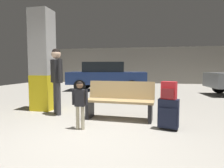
{
  "coord_description": "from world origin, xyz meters",
  "views": [
    {
      "loc": [
        1.08,
        -3.0,
        1.21
      ],
      "look_at": [
        0.2,
        1.3,
        0.85
      ],
      "focal_mm": 31.92,
      "sensor_mm": 36.0,
      "label": 1
    }
  ],
  "objects_px": {
    "structural_pillar": "(43,61)",
    "adult": "(57,74)",
    "child": "(80,100)",
    "suitcase": "(168,114)",
    "parked_car_far": "(106,75)",
    "backpack_bright": "(169,91)",
    "bench": "(120,100)"
  },
  "relations": [
    {
      "from": "structural_pillar",
      "to": "adult",
      "type": "xyz_separation_m",
      "value": [
        0.67,
        -0.49,
        -0.36
      ]
    },
    {
      "from": "adult",
      "to": "child",
      "type": "bearing_deg",
      "value": -46.12
    },
    {
      "from": "structural_pillar",
      "to": "adult",
      "type": "distance_m",
      "value": 0.9
    },
    {
      "from": "suitcase",
      "to": "adult",
      "type": "xyz_separation_m",
      "value": [
        -2.72,
        0.74,
        0.73
      ]
    },
    {
      "from": "child",
      "to": "structural_pillar",
      "type": "bearing_deg",
      "value": 137.46
    },
    {
      "from": "structural_pillar",
      "to": "child",
      "type": "distance_m",
      "value": 2.44
    },
    {
      "from": "structural_pillar",
      "to": "parked_car_far",
      "type": "height_order",
      "value": "structural_pillar"
    },
    {
      "from": "structural_pillar",
      "to": "parked_car_far",
      "type": "xyz_separation_m",
      "value": [
        0.64,
        5.2,
        -0.6
      ]
    },
    {
      "from": "adult",
      "to": "parked_car_far",
      "type": "bearing_deg",
      "value": 90.26
    },
    {
      "from": "suitcase",
      "to": "adult",
      "type": "bearing_deg",
      "value": 164.76
    },
    {
      "from": "suitcase",
      "to": "backpack_bright",
      "type": "height_order",
      "value": "backpack_bright"
    },
    {
      "from": "structural_pillar",
      "to": "parked_car_far",
      "type": "relative_size",
      "value": 0.66
    },
    {
      "from": "suitcase",
      "to": "child",
      "type": "height_order",
      "value": "child"
    },
    {
      "from": "child",
      "to": "adult",
      "type": "height_order",
      "value": "adult"
    },
    {
      "from": "backpack_bright",
      "to": "child",
      "type": "height_order",
      "value": "child"
    },
    {
      "from": "suitcase",
      "to": "parked_car_far",
      "type": "relative_size",
      "value": 0.14
    },
    {
      "from": "suitcase",
      "to": "parked_car_far",
      "type": "height_order",
      "value": "parked_car_far"
    },
    {
      "from": "bench",
      "to": "backpack_bright",
      "type": "bearing_deg",
      "value": -30.1
    },
    {
      "from": "suitcase",
      "to": "backpack_bright",
      "type": "bearing_deg",
      "value": -157.24
    },
    {
      "from": "structural_pillar",
      "to": "backpack_bright",
      "type": "relative_size",
      "value": 8.32
    },
    {
      "from": "child",
      "to": "suitcase",
      "type": "bearing_deg",
      "value": 11.0
    },
    {
      "from": "structural_pillar",
      "to": "bench",
      "type": "bearing_deg",
      "value": -14.76
    },
    {
      "from": "bench",
      "to": "parked_car_far",
      "type": "height_order",
      "value": "parked_car_far"
    },
    {
      "from": "structural_pillar",
      "to": "backpack_bright",
      "type": "xyz_separation_m",
      "value": [
        3.39,
        -1.23,
        -0.63
      ]
    },
    {
      "from": "structural_pillar",
      "to": "suitcase",
      "type": "distance_m",
      "value": 3.76
    },
    {
      "from": "suitcase",
      "to": "backpack_bright",
      "type": "relative_size",
      "value": 1.78
    },
    {
      "from": "backpack_bright",
      "to": "child",
      "type": "distance_m",
      "value": 1.73
    },
    {
      "from": "child",
      "to": "parked_car_far",
      "type": "distance_m",
      "value": 6.85
    },
    {
      "from": "parked_car_far",
      "to": "adult",
      "type": "bearing_deg",
      "value": -89.74
    },
    {
      "from": "backpack_bright",
      "to": "child",
      "type": "xyz_separation_m",
      "value": [
        -1.69,
        -0.33,
        -0.18
      ]
    },
    {
      "from": "bench",
      "to": "adult",
      "type": "xyz_separation_m",
      "value": [
        -1.66,
        0.12,
        0.61
      ]
    },
    {
      "from": "bench",
      "to": "suitcase",
      "type": "relative_size",
      "value": 2.7
    }
  ]
}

